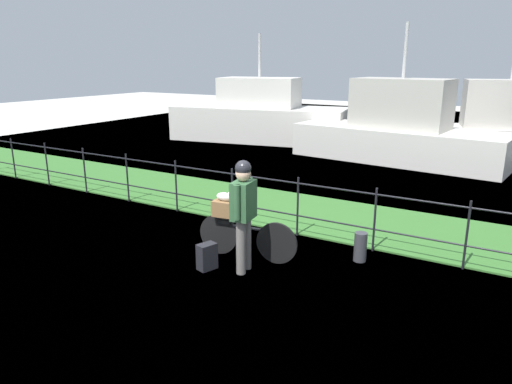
{
  "coord_description": "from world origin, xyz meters",
  "views": [
    {
      "loc": [
        4.14,
        -5.3,
        3.03
      ],
      "look_at": [
        0.23,
        1.26,
        0.9
      ],
      "focal_mm": 33.16,
      "sensor_mm": 36.0,
      "label": 1
    }
  ],
  "objects_px": {
    "cyclist_person": "(243,207)",
    "moored_boat_near": "(259,117)",
    "moored_boat_mid": "(505,130)",
    "mooring_bollard": "(360,247)",
    "terrier_dog": "(226,196)",
    "wooden_crate": "(225,208)",
    "bicycle_main": "(246,237)",
    "backpack_on_paving": "(207,256)",
    "moored_boat_far": "(399,132)"
  },
  "relations": [
    {
      "from": "backpack_on_paving",
      "to": "terrier_dog",
      "type": "bearing_deg",
      "value": 22.37
    },
    {
      "from": "mooring_bollard",
      "to": "moored_boat_near",
      "type": "relative_size",
      "value": 0.07
    },
    {
      "from": "bicycle_main",
      "to": "cyclist_person",
      "type": "height_order",
      "value": "cyclist_person"
    },
    {
      "from": "wooden_crate",
      "to": "mooring_bollard",
      "type": "xyz_separation_m",
      "value": [
        1.95,
        0.86,
        -0.55
      ]
    },
    {
      "from": "bicycle_main",
      "to": "moored_boat_mid",
      "type": "bearing_deg",
      "value": 75.85
    },
    {
      "from": "cyclist_person",
      "to": "bicycle_main",
      "type": "bearing_deg",
      "value": 118.13
    },
    {
      "from": "cyclist_person",
      "to": "moored_boat_near",
      "type": "relative_size",
      "value": 0.24
    },
    {
      "from": "wooden_crate",
      "to": "moored_boat_far",
      "type": "relative_size",
      "value": 0.05
    },
    {
      "from": "bicycle_main",
      "to": "terrier_dog",
      "type": "height_order",
      "value": "terrier_dog"
    },
    {
      "from": "terrier_dog",
      "to": "moored_boat_mid",
      "type": "bearing_deg",
      "value": 74.31
    },
    {
      "from": "mooring_bollard",
      "to": "terrier_dog",
      "type": "bearing_deg",
      "value": -155.98
    },
    {
      "from": "terrier_dog",
      "to": "moored_boat_far",
      "type": "bearing_deg",
      "value": 87.46
    },
    {
      "from": "moored_boat_far",
      "to": "wooden_crate",
      "type": "bearing_deg",
      "value": -92.69
    },
    {
      "from": "moored_boat_mid",
      "to": "backpack_on_paving",
      "type": "bearing_deg",
      "value": -104.69
    },
    {
      "from": "wooden_crate",
      "to": "cyclist_person",
      "type": "distance_m",
      "value": 0.73
    },
    {
      "from": "cyclist_person",
      "to": "moored_boat_near",
      "type": "bearing_deg",
      "value": 119.3
    },
    {
      "from": "cyclist_person",
      "to": "backpack_on_paving",
      "type": "xyz_separation_m",
      "value": [
        -0.51,
        -0.23,
        -0.8
      ]
    },
    {
      "from": "bicycle_main",
      "to": "moored_boat_mid",
      "type": "relative_size",
      "value": 0.27
    },
    {
      "from": "terrier_dog",
      "to": "moored_boat_far",
      "type": "relative_size",
      "value": 0.05
    },
    {
      "from": "wooden_crate",
      "to": "terrier_dog",
      "type": "distance_m",
      "value": 0.2
    },
    {
      "from": "moored_boat_near",
      "to": "moored_boat_mid",
      "type": "bearing_deg",
      "value": 7.58
    },
    {
      "from": "bicycle_main",
      "to": "backpack_on_paving",
      "type": "relative_size",
      "value": 4.12
    },
    {
      "from": "wooden_crate",
      "to": "terrier_dog",
      "type": "height_order",
      "value": "terrier_dog"
    },
    {
      "from": "backpack_on_paving",
      "to": "cyclist_person",
      "type": "bearing_deg",
      "value": -48.49
    },
    {
      "from": "moored_boat_mid",
      "to": "cyclist_person",
      "type": "bearing_deg",
      "value": -102.59
    },
    {
      "from": "moored_boat_far",
      "to": "moored_boat_mid",
      "type": "bearing_deg",
      "value": 40.57
    },
    {
      "from": "wooden_crate",
      "to": "backpack_on_paving",
      "type": "xyz_separation_m",
      "value": [
        0.08,
        -0.6,
        -0.58
      ]
    },
    {
      "from": "wooden_crate",
      "to": "terrier_dog",
      "type": "xyz_separation_m",
      "value": [
        0.02,
        0.0,
        0.2
      ]
    },
    {
      "from": "cyclist_person",
      "to": "mooring_bollard",
      "type": "bearing_deg",
      "value": 42.17
    },
    {
      "from": "wooden_crate",
      "to": "backpack_on_paving",
      "type": "bearing_deg",
      "value": -82.79
    },
    {
      "from": "terrier_dog",
      "to": "mooring_bollard",
      "type": "xyz_separation_m",
      "value": [
        1.93,
        0.86,
        -0.75
      ]
    },
    {
      "from": "terrier_dog",
      "to": "cyclist_person",
      "type": "relative_size",
      "value": 0.19
    },
    {
      "from": "cyclist_person",
      "to": "wooden_crate",
      "type": "bearing_deg",
      "value": 147.35
    },
    {
      "from": "cyclist_person",
      "to": "mooring_bollard",
      "type": "relative_size",
      "value": 3.62
    },
    {
      "from": "cyclist_person",
      "to": "backpack_on_paving",
      "type": "height_order",
      "value": "cyclist_person"
    },
    {
      "from": "mooring_bollard",
      "to": "wooden_crate",
      "type": "bearing_deg",
      "value": -156.16
    },
    {
      "from": "cyclist_person",
      "to": "moored_boat_mid",
      "type": "relative_size",
      "value": 0.27
    },
    {
      "from": "terrier_dog",
      "to": "bicycle_main",
      "type": "bearing_deg",
      "value": 7.67
    },
    {
      "from": "bicycle_main",
      "to": "cyclist_person",
      "type": "distance_m",
      "value": 0.81
    },
    {
      "from": "bicycle_main",
      "to": "mooring_bollard",
      "type": "xyz_separation_m",
      "value": [
        1.59,
        0.81,
        -0.12
      ]
    },
    {
      "from": "terrier_dog",
      "to": "moored_boat_mid",
      "type": "relative_size",
      "value": 0.05
    },
    {
      "from": "wooden_crate",
      "to": "moored_boat_far",
      "type": "xyz_separation_m",
      "value": [
        0.42,
        8.86,
        0.12
      ]
    },
    {
      "from": "mooring_bollard",
      "to": "moored_boat_near",
      "type": "xyz_separation_m",
      "value": [
        -7.24,
        9.23,
        0.67
      ]
    },
    {
      "from": "mooring_bollard",
      "to": "moored_boat_far",
      "type": "relative_size",
      "value": 0.07
    },
    {
      "from": "wooden_crate",
      "to": "cyclist_person",
      "type": "height_order",
      "value": "cyclist_person"
    },
    {
      "from": "bicycle_main",
      "to": "wooden_crate",
      "type": "relative_size",
      "value": 4.64
    },
    {
      "from": "cyclist_person",
      "to": "moored_boat_mid",
      "type": "xyz_separation_m",
      "value": [
        2.59,
        11.59,
        -0.12
      ]
    },
    {
      "from": "terrier_dog",
      "to": "moored_boat_near",
      "type": "distance_m",
      "value": 11.4
    },
    {
      "from": "backpack_on_paving",
      "to": "moored_boat_near",
      "type": "relative_size",
      "value": 0.06
    },
    {
      "from": "bicycle_main",
      "to": "moored_boat_near",
      "type": "distance_m",
      "value": 11.53
    }
  ]
}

